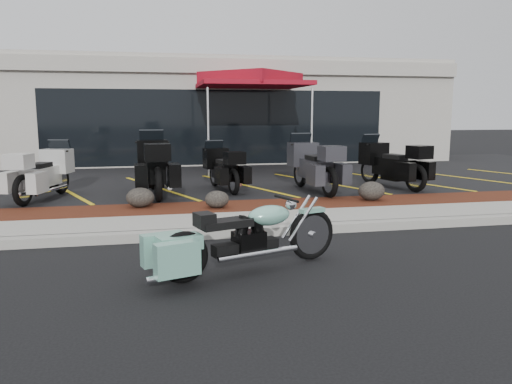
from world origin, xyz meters
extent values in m
plane|color=black|center=(0.00, 0.00, 0.00)|extent=(90.00, 90.00, 0.00)
cube|color=gray|center=(0.00, 0.90, 0.07)|extent=(24.00, 0.25, 0.15)
cube|color=gray|center=(0.00, 1.60, 0.07)|extent=(24.00, 1.20, 0.15)
cube|color=#33140B|center=(0.00, 2.80, 0.08)|extent=(24.00, 1.20, 0.16)
cube|color=black|center=(0.00, 8.20, 0.07)|extent=(26.00, 9.60, 0.15)
cube|color=#A29D92|center=(0.00, 14.50, 2.00)|extent=(18.00, 8.00, 4.00)
cube|color=black|center=(0.00, 10.52, 1.50)|extent=(12.00, 0.06, 2.60)
cube|color=#A29D92|center=(0.00, 10.49, 3.60)|extent=(18.00, 0.30, 0.50)
ellipsoid|color=black|center=(-2.57, 3.00, 0.36)|extent=(0.55, 0.46, 0.39)
ellipsoid|color=black|center=(-1.09, 2.63, 0.33)|extent=(0.48, 0.40, 0.34)
ellipsoid|color=black|center=(2.27, 2.82, 0.36)|extent=(0.57, 0.48, 0.41)
cone|color=#D76407|center=(0.12, 8.02, 0.35)|extent=(0.39, 0.39, 0.41)
cylinder|color=silver|center=(-1.11, 8.13, 1.44)|extent=(0.06, 0.06, 2.59)
cylinder|color=silver|center=(1.90, 7.20, 1.44)|extent=(0.06, 0.06, 2.59)
cylinder|color=silver|center=(-0.18, 11.14, 1.44)|extent=(0.06, 0.06, 2.59)
cylinder|color=silver|center=(2.84, 10.21, 1.44)|extent=(0.06, 0.06, 2.59)
cube|color=maroon|center=(0.86, 9.17, 2.91)|extent=(4.22, 4.22, 0.14)
cube|color=maroon|center=(0.86, 9.17, 3.10)|extent=(3.35, 3.35, 0.39)
camera|label=1|loc=(-2.26, -7.02, 2.03)|focal=35.00mm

